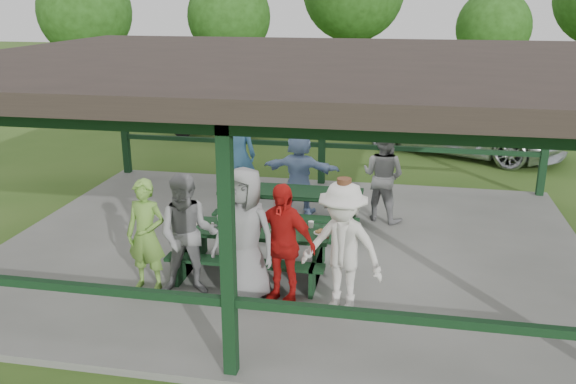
% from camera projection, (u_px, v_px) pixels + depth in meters
% --- Properties ---
extents(ground, '(90.00, 90.00, 0.00)m').
position_uv_depth(ground, '(291.00, 251.00, 10.63)').
color(ground, '#305119').
rests_on(ground, ground).
extents(concrete_slab, '(10.00, 8.00, 0.10)m').
position_uv_depth(concrete_slab, '(291.00, 248.00, 10.61)').
color(concrete_slab, slate).
rests_on(concrete_slab, ground).
extents(pavilion_structure, '(10.60, 8.60, 3.24)m').
position_uv_depth(pavilion_structure, '(292.00, 67.00, 9.65)').
color(pavilion_structure, black).
rests_on(pavilion_structure, concrete_slab).
extents(picnic_table_near, '(2.38, 1.39, 0.75)m').
position_uv_depth(picnic_table_near, '(253.00, 245.00, 9.40)').
color(picnic_table_near, black).
rests_on(picnic_table_near, concrete_slab).
extents(picnic_table_far, '(2.61, 1.39, 0.75)m').
position_uv_depth(picnic_table_far, '(291.00, 204.00, 11.23)').
color(picnic_table_far, black).
rests_on(picnic_table_far, concrete_slab).
extents(table_setting, '(2.37, 0.45, 0.10)m').
position_uv_depth(table_setting, '(262.00, 226.00, 9.32)').
color(table_setting, white).
rests_on(table_setting, picnic_table_near).
extents(contestant_green, '(0.65, 0.46, 1.67)m').
position_uv_depth(contestant_green, '(146.00, 235.00, 8.82)').
color(contestant_green, '#71A73F').
rests_on(contestant_green, concrete_slab).
extents(contestant_grey_left, '(1.00, 0.85, 1.80)m').
position_uv_depth(contestant_grey_left, '(188.00, 235.00, 8.65)').
color(contestant_grey_left, gray).
rests_on(contestant_grey_left, concrete_slab).
extents(contestant_grey_mid, '(1.07, 0.83, 1.95)m').
position_uv_depth(contestant_grey_mid, '(244.00, 235.00, 8.46)').
color(contestant_grey_mid, gray).
rests_on(contestant_grey_mid, concrete_slab).
extents(contestant_red, '(1.10, 0.71, 1.74)m').
position_uv_depth(contestant_red, '(282.00, 243.00, 8.43)').
color(contestant_red, red).
rests_on(contestant_red, concrete_slab).
extents(contestant_white_fedora, '(1.35, 1.04, 1.89)m').
position_uv_depth(contestant_white_fedora, '(342.00, 248.00, 8.15)').
color(contestant_white_fedora, white).
rests_on(contestant_white_fedora, concrete_slab).
extents(spectator_lblue, '(1.59, 0.66, 1.67)m').
position_uv_depth(spectator_lblue, '(299.00, 172.00, 11.99)').
color(spectator_lblue, '#8BA7D7').
rests_on(spectator_lblue, concrete_slab).
extents(spectator_blue, '(0.78, 0.57, 1.97)m').
position_uv_depth(spectator_blue, '(238.00, 156.00, 12.60)').
color(spectator_blue, teal).
rests_on(spectator_blue, concrete_slab).
extents(spectator_grey, '(1.06, 0.97, 1.76)m').
position_uv_depth(spectator_grey, '(383.00, 176.00, 11.57)').
color(spectator_grey, gray).
rests_on(spectator_grey, concrete_slab).
extents(pickup_truck, '(6.13, 4.64, 1.55)m').
position_uv_depth(pickup_truck, '(466.00, 125.00, 17.08)').
color(pickup_truck, silver).
rests_on(pickup_truck, ground).
extents(farm_trailer, '(3.86, 1.75, 1.35)m').
position_uv_depth(farm_trailer, '(218.00, 113.00, 19.50)').
color(farm_trailer, navy).
rests_on(farm_trailer, ground).
extents(tree_far_left, '(3.26, 3.26, 5.09)m').
position_uv_depth(tree_far_left, '(229.00, 17.00, 23.90)').
color(tree_far_left, black).
rests_on(tree_far_left, ground).
extents(tree_mid, '(2.89, 2.89, 4.51)m').
position_uv_depth(tree_mid, '(493.00, 28.00, 23.82)').
color(tree_mid, black).
rests_on(tree_mid, ground).
extents(tree_edge_left, '(3.46, 3.46, 5.41)m').
position_uv_depth(tree_edge_left, '(85.00, 12.00, 22.70)').
color(tree_edge_left, black).
rests_on(tree_edge_left, ground).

